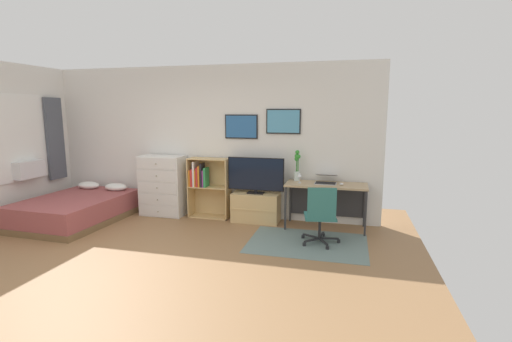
# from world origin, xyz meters

# --- Properties ---
(ground_plane) EXTENTS (7.20, 7.20, 0.00)m
(ground_plane) POSITION_xyz_m (0.00, 0.00, 0.00)
(ground_plane) COLOR #936B44
(wall_back_with_posters) EXTENTS (6.12, 0.09, 2.70)m
(wall_back_with_posters) POSITION_xyz_m (0.01, 2.43, 1.35)
(wall_back_with_posters) COLOR silver
(wall_back_with_posters) RESTS_ON ground_plane
(area_rug) EXTENTS (1.70, 1.20, 0.01)m
(area_rug) POSITION_xyz_m (1.96, 1.32, 0.00)
(area_rug) COLOR slate
(area_rug) RESTS_ON ground_plane
(bed) EXTENTS (1.44, 1.94, 0.55)m
(bed) POSITION_xyz_m (-2.07, 1.42, 0.22)
(bed) COLOR brown
(bed) RESTS_ON ground_plane
(dresser) EXTENTS (0.80, 0.46, 1.10)m
(dresser) POSITION_xyz_m (-0.79, 2.15, 0.55)
(dresser) COLOR silver
(dresser) RESTS_ON ground_plane
(bookshelf) EXTENTS (0.74, 0.30, 1.07)m
(bookshelf) POSITION_xyz_m (0.02, 2.22, 0.62)
(bookshelf) COLOR tan
(bookshelf) RESTS_ON ground_plane
(tv_stand) EXTENTS (0.81, 0.41, 0.50)m
(tv_stand) POSITION_xyz_m (0.97, 2.17, 0.25)
(tv_stand) COLOR tan
(tv_stand) RESTS_ON ground_plane
(television) EXTENTS (0.98, 0.16, 0.62)m
(television) POSITION_xyz_m (0.97, 2.15, 0.82)
(television) COLOR black
(television) RESTS_ON tv_stand
(desk) EXTENTS (1.30, 0.55, 0.74)m
(desk) POSITION_xyz_m (2.16, 2.17, 0.60)
(desk) COLOR tan
(desk) RESTS_ON ground_plane
(office_chair) EXTENTS (0.58, 0.57, 0.86)m
(office_chair) POSITION_xyz_m (2.14, 1.31, 0.46)
(office_chair) COLOR #232326
(office_chair) RESTS_ON ground_plane
(laptop) EXTENTS (0.36, 0.38, 0.15)m
(laptop) POSITION_xyz_m (2.15, 2.18, 0.80)
(laptop) COLOR #B7B7BC
(laptop) RESTS_ON desk
(computer_mouse) EXTENTS (0.06, 0.10, 0.03)m
(computer_mouse) POSITION_xyz_m (2.40, 2.07, 0.76)
(computer_mouse) COLOR silver
(computer_mouse) RESTS_ON desk
(bamboo_vase) EXTENTS (0.10, 0.10, 0.52)m
(bamboo_vase) POSITION_xyz_m (1.66, 2.25, 1.01)
(bamboo_vase) COLOR silver
(bamboo_vase) RESTS_ON desk
(wine_glass) EXTENTS (0.07, 0.07, 0.18)m
(wine_glass) POSITION_xyz_m (1.73, 2.06, 0.87)
(wine_glass) COLOR silver
(wine_glass) RESTS_ON desk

